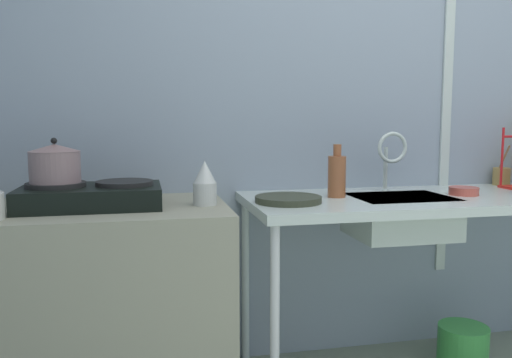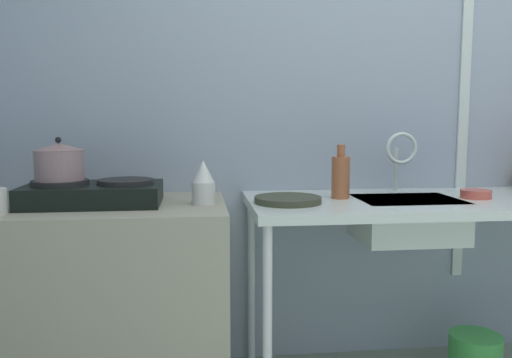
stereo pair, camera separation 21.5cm
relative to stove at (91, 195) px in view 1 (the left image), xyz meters
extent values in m
cube|color=#8C9AAA|center=(1.26, 0.37, 0.40)|extent=(4.49, 0.10, 2.56)
cube|color=silver|center=(1.72, 0.31, 0.53)|extent=(0.05, 0.01, 2.05)
cube|color=gray|center=(-0.01, 0.00, -0.46)|extent=(1.08, 0.64, 0.83)
cube|color=silver|center=(1.46, 0.00, -0.07)|extent=(1.67, 0.64, 0.04)
cylinder|color=silver|center=(0.67, -0.28, -0.48)|extent=(0.04, 0.04, 0.79)
cylinder|color=silver|center=(0.67, 0.28, -0.48)|extent=(0.04, 0.04, 0.79)
cube|color=black|center=(0.00, 0.00, -0.01)|extent=(0.53, 0.34, 0.08)
cylinder|color=black|center=(-0.13, 0.00, 0.04)|extent=(0.22, 0.22, 0.02)
cylinder|color=black|center=(0.13, 0.00, 0.04)|extent=(0.22, 0.22, 0.02)
cylinder|color=gray|center=(-0.13, 0.00, 0.11)|extent=(0.19, 0.19, 0.12)
cone|color=gray|center=(-0.13, 0.00, 0.19)|extent=(0.19, 0.19, 0.03)
sphere|color=black|center=(-0.13, 0.00, 0.21)|extent=(0.02, 0.02, 0.02)
cylinder|color=silver|center=(0.44, -0.04, 0.00)|extent=(0.09, 0.09, 0.09)
cone|color=silver|center=(0.44, -0.04, 0.09)|extent=(0.09, 0.09, 0.09)
cube|color=silver|center=(1.32, 0.00, -0.14)|extent=(0.43, 0.34, 0.18)
cylinder|color=silver|center=(1.34, 0.20, 0.06)|extent=(0.02, 0.02, 0.21)
torus|color=silver|center=(1.34, 0.13, 0.16)|extent=(0.15, 0.02, 0.15)
cylinder|color=#333827|center=(0.78, -0.05, -0.03)|extent=(0.28, 0.28, 0.03)
cylinder|color=red|center=(1.95, 0.17, 0.10)|extent=(0.01, 0.01, 0.30)
cylinder|color=#C15143|center=(1.62, -0.02, -0.03)|extent=(0.13, 0.13, 0.04)
cylinder|color=#955331|center=(1.03, 0.04, 0.04)|extent=(0.08, 0.08, 0.18)
cylinder|color=#955331|center=(1.03, 0.04, 0.16)|extent=(0.04, 0.04, 0.05)
cylinder|color=olive|center=(2.02, 0.26, 0.00)|extent=(0.09, 0.09, 0.09)
cylinder|color=olive|center=(2.02, 0.26, 0.07)|extent=(0.04, 0.07, 0.18)
cylinder|color=green|center=(1.65, -0.02, -0.77)|extent=(0.23, 0.23, 0.21)
camera|label=1|loc=(0.20, -2.09, 0.29)|focal=36.46mm
camera|label=2|loc=(0.41, -2.13, 0.29)|focal=36.46mm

